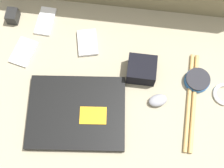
{
  "coord_description": "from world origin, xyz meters",
  "views": [
    {
      "loc": [
        0.05,
        -0.37,
        1.18
      ],
      "look_at": [
        0.0,
        0.0,
        0.15
      ],
      "focal_mm": 50.0,
      "sensor_mm": 36.0,
      "label": 1
    }
  ],
  "objects_px": {
    "speaker_puck": "(197,80)",
    "phone_small": "(88,43)",
    "camera_pouch": "(142,70)",
    "charger_brick": "(13,16)",
    "computer_mouse": "(158,100)",
    "phone_black": "(24,52)",
    "laptop": "(77,113)",
    "phone_silver": "(46,21)"
  },
  "relations": [
    {
      "from": "speaker_puck",
      "to": "phone_small",
      "type": "distance_m",
      "value": 0.42
    },
    {
      "from": "camera_pouch",
      "to": "speaker_puck",
      "type": "bearing_deg",
      "value": -2.37
    },
    {
      "from": "speaker_puck",
      "to": "charger_brick",
      "type": "relative_size",
      "value": 1.71
    },
    {
      "from": "computer_mouse",
      "to": "charger_brick",
      "type": "relative_size",
      "value": 1.49
    },
    {
      "from": "phone_black",
      "to": "charger_brick",
      "type": "relative_size",
      "value": 2.33
    },
    {
      "from": "computer_mouse",
      "to": "speaker_puck",
      "type": "height_order",
      "value": "same"
    },
    {
      "from": "speaker_puck",
      "to": "computer_mouse",
      "type": "bearing_deg",
      "value": -145.5
    },
    {
      "from": "speaker_puck",
      "to": "phone_small",
      "type": "relative_size",
      "value": 0.75
    },
    {
      "from": "phone_black",
      "to": "laptop",
      "type": "bearing_deg",
      "value": -28.24
    },
    {
      "from": "laptop",
      "to": "camera_pouch",
      "type": "bearing_deg",
      "value": 34.99
    },
    {
      "from": "laptop",
      "to": "speaker_puck",
      "type": "distance_m",
      "value": 0.44
    },
    {
      "from": "speaker_puck",
      "to": "camera_pouch",
      "type": "relative_size",
      "value": 0.89
    },
    {
      "from": "phone_small",
      "to": "charger_brick",
      "type": "height_order",
      "value": "charger_brick"
    },
    {
      "from": "phone_black",
      "to": "phone_small",
      "type": "relative_size",
      "value": 1.02
    },
    {
      "from": "laptop",
      "to": "camera_pouch",
      "type": "xyz_separation_m",
      "value": [
        0.21,
        0.18,
        0.02
      ]
    },
    {
      "from": "computer_mouse",
      "to": "camera_pouch",
      "type": "height_order",
      "value": "camera_pouch"
    },
    {
      "from": "laptop",
      "to": "phone_silver",
      "type": "height_order",
      "value": "laptop"
    },
    {
      "from": "phone_silver",
      "to": "phone_small",
      "type": "distance_m",
      "value": 0.19
    },
    {
      "from": "speaker_puck",
      "to": "phone_silver",
      "type": "relative_size",
      "value": 0.73
    },
    {
      "from": "phone_silver",
      "to": "charger_brick",
      "type": "distance_m",
      "value": 0.12
    },
    {
      "from": "phone_small",
      "to": "camera_pouch",
      "type": "distance_m",
      "value": 0.23
    },
    {
      "from": "phone_silver",
      "to": "phone_small",
      "type": "xyz_separation_m",
      "value": [
        0.17,
        -0.07,
        0.0
      ]
    },
    {
      "from": "computer_mouse",
      "to": "phone_black",
      "type": "height_order",
      "value": "computer_mouse"
    },
    {
      "from": "speaker_puck",
      "to": "charger_brick",
      "type": "distance_m",
      "value": 0.73
    },
    {
      "from": "phone_silver",
      "to": "computer_mouse",
      "type": "bearing_deg",
      "value": -27.75
    },
    {
      "from": "phone_silver",
      "to": "camera_pouch",
      "type": "height_order",
      "value": "camera_pouch"
    },
    {
      "from": "laptop",
      "to": "phone_silver",
      "type": "relative_size",
      "value": 2.9
    },
    {
      "from": "phone_black",
      "to": "camera_pouch",
      "type": "bearing_deg",
      "value": 9.39
    },
    {
      "from": "camera_pouch",
      "to": "laptop",
      "type": "bearing_deg",
      "value": -139.16
    },
    {
      "from": "phone_silver",
      "to": "charger_brick",
      "type": "height_order",
      "value": "charger_brick"
    },
    {
      "from": "speaker_puck",
      "to": "phone_black",
      "type": "relative_size",
      "value": 0.73
    },
    {
      "from": "camera_pouch",
      "to": "charger_brick",
      "type": "relative_size",
      "value": 1.93
    },
    {
      "from": "phone_silver",
      "to": "phone_black",
      "type": "distance_m",
      "value": 0.15
    },
    {
      "from": "speaker_puck",
      "to": "laptop",
      "type": "bearing_deg",
      "value": -157.42
    },
    {
      "from": "phone_black",
      "to": "camera_pouch",
      "type": "height_order",
      "value": "camera_pouch"
    },
    {
      "from": "phone_silver",
      "to": "phone_small",
      "type": "height_order",
      "value": "phone_small"
    },
    {
      "from": "camera_pouch",
      "to": "charger_brick",
      "type": "height_order",
      "value": "camera_pouch"
    },
    {
      "from": "charger_brick",
      "to": "computer_mouse",
      "type": "bearing_deg",
      "value": -24.72
    },
    {
      "from": "laptop",
      "to": "speaker_puck",
      "type": "relative_size",
      "value": 4.0
    },
    {
      "from": "laptop",
      "to": "phone_small",
      "type": "relative_size",
      "value": 2.98
    },
    {
      "from": "phone_black",
      "to": "phone_small",
      "type": "bearing_deg",
      "value": 29.21
    },
    {
      "from": "laptop",
      "to": "charger_brick",
      "type": "distance_m",
      "value": 0.46
    }
  ]
}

